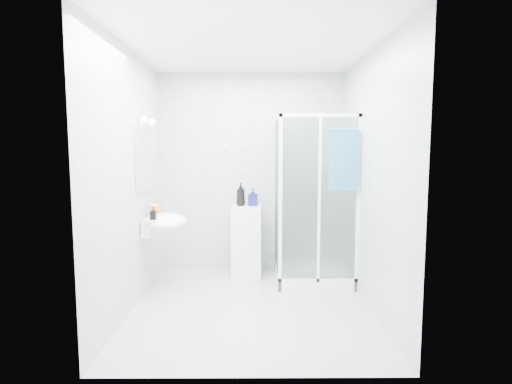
{
  "coord_description": "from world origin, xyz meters",
  "views": [
    {
      "loc": [
        0.03,
        -3.97,
        1.6
      ],
      "look_at": [
        0.05,
        0.35,
        1.15
      ],
      "focal_mm": 28.0,
      "sensor_mm": 36.0,
      "label": 1
    }
  ],
  "objects_px": {
    "shampoo_bottle_a": "(241,194)",
    "shampoo_bottle_b": "(253,197)",
    "wall_basin": "(164,222)",
    "storage_cabinet": "(247,241)",
    "soap_dispenser_black": "(153,213)",
    "hand_towel": "(344,158)",
    "shower_enclosure": "(307,246)",
    "soap_dispenser_orange": "(156,208)"
  },
  "relations": [
    {
      "from": "hand_towel",
      "to": "soap_dispenser_orange",
      "type": "bearing_deg",
      "value": 174.14
    },
    {
      "from": "wall_basin",
      "to": "storage_cabinet",
      "type": "relative_size",
      "value": 0.62
    },
    {
      "from": "shampoo_bottle_a",
      "to": "shampoo_bottle_b",
      "type": "height_order",
      "value": "shampoo_bottle_a"
    },
    {
      "from": "wall_basin",
      "to": "soap_dispenser_black",
      "type": "height_order",
      "value": "wall_basin"
    },
    {
      "from": "shampoo_bottle_a",
      "to": "shampoo_bottle_b",
      "type": "distance_m",
      "value": 0.16
    },
    {
      "from": "storage_cabinet",
      "to": "shampoo_bottle_b",
      "type": "distance_m",
      "value": 0.57
    },
    {
      "from": "shampoo_bottle_b",
      "to": "soap_dispenser_black",
      "type": "height_order",
      "value": "shampoo_bottle_b"
    },
    {
      "from": "storage_cabinet",
      "to": "soap_dispenser_black",
      "type": "xyz_separation_m",
      "value": [
        -0.99,
        -0.75,
        0.48
      ]
    },
    {
      "from": "shampoo_bottle_b",
      "to": "soap_dispenser_black",
      "type": "relative_size",
      "value": 1.61
    },
    {
      "from": "storage_cabinet",
      "to": "shampoo_bottle_b",
      "type": "relative_size",
      "value": 4.07
    },
    {
      "from": "wall_basin",
      "to": "shampoo_bottle_a",
      "type": "height_order",
      "value": "shampoo_bottle_a"
    },
    {
      "from": "storage_cabinet",
      "to": "shampoo_bottle_b",
      "type": "xyz_separation_m",
      "value": [
        0.08,
        0.01,
        0.56
      ]
    },
    {
      "from": "shower_enclosure",
      "to": "soap_dispenser_black",
      "type": "bearing_deg",
      "value": -163.6
    },
    {
      "from": "shampoo_bottle_a",
      "to": "soap_dispenser_black",
      "type": "distance_m",
      "value": 1.2
    },
    {
      "from": "wall_basin",
      "to": "storage_cabinet",
      "type": "xyz_separation_m",
      "value": [
        0.92,
        0.56,
        -0.35
      ]
    },
    {
      "from": "storage_cabinet",
      "to": "soap_dispenser_black",
      "type": "bearing_deg",
      "value": -140.35
    },
    {
      "from": "shower_enclosure",
      "to": "soap_dispenser_orange",
      "type": "relative_size",
      "value": 12.23
    },
    {
      "from": "soap_dispenser_black",
      "to": "storage_cabinet",
      "type": "bearing_deg",
      "value": 37.44
    },
    {
      "from": "hand_towel",
      "to": "shower_enclosure",
      "type": "bearing_deg",
      "value": 129.77
    },
    {
      "from": "shampoo_bottle_b",
      "to": "hand_towel",
      "type": "bearing_deg",
      "value": -33.89
    },
    {
      "from": "hand_towel",
      "to": "shampoo_bottle_b",
      "type": "xyz_separation_m",
      "value": [
        -0.99,
        0.66,
        -0.5
      ]
    },
    {
      "from": "shampoo_bottle_a",
      "to": "soap_dispenser_black",
      "type": "xyz_separation_m",
      "value": [
        -0.91,
        -0.78,
        -0.12
      ]
    },
    {
      "from": "shower_enclosure",
      "to": "storage_cabinet",
      "type": "distance_m",
      "value": 0.78
    },
    {
      "from": "storage_cabinet",
      "to": "hand_towel",
      "type": "height_order",
      "value": "hand_towel"
    },
    {
      "from": "storage_cabinet",
      "to": "shampoo_bottle_a",
      "type": "height_order",
      "value": "shampoo_bottle_a"
    },
    {
      "from": "soap_dispenser_orange",
      "to": "storage_cabinet",
      "type": "bearing_deg",
      "value": 22.71
    },
    {
      "from": "wall_basin",
      "to": "shampoo_bottle_b",
      "type": "relative_size",
      "value": 2.53
    },
    {
      "from": "shower_enclosure",
      "to": "shampoo_bottle_a",
      "type": "bearing_deg",
      "value": 161.57
    },
    {
      "from": "shower_enclosure",
      "to": "soap_dispenser_orange",
      "type": "height_order",
      "value": "shower_enclosure"
    },
    {
      "from": "hand_towel",
      "to": "soap_dispenser_black",
      "type": "bearing_deg",
      "value": -177.07
    },
    {
      "from": "shampoo_bottle_b",
      "to": "soap_dispenser_orange",
      "type": "relative_size",
      "value": 1.36
    },
    {
      "from": "shower_enclosure",
      "to": "hand_towel",
      "type": "height_order",
      "value": "shower_enclosure"
    },
    {
      "from": "wall_basin",
      "to": "shampoo_bottle_b",
      "type": "xyz_separation_m",
      "value": [
        1.0,
        0.58,
        0.22
      ]
    },
    {
      "from": "shower_enclosure",
      "to": "shampoo_bottle_a",
      "type": "distance_m",
      "value": 1.04
    },
    {
      "from": "storage_cabinet",
      "to": "hand_towel",
      "type": "xyz_separation_m",
      "value": [
        1.07,
        -0.65,
        1.07
      ]
    },
    {
      "from": "shampoo_bottle_b",
      "to": "soap_dispenser_orange",
      "type": "distance_m",
      "value": 1.2
    },
    {
      "from": "wall_basin",
      "to": "storage_cabinet",
      "type": "bearing_deg",
      "value": 31.5
    },
    {
      "from": "shower_enclosure",
      "to": "soap_dispenser_black",
      "type": "height_order",
      "value": "shower_enclosure"
    },
    {
      "from": "soap_dispenser_orange",
      "to": "shampoo_bottle_b",
      "type": "bearing_deg",
      "value": 21.87
    },
    {
      "from": "hand_towel",
      "to": "shampoo_bottle_b",
      "type": "relative_size",
      "value": 3.02
    },
    {
      "from": "soap_dispenser_orange",
      "to": "soap_dispenser_black",
      "type": "relative_size",
      "value": 1.19
    },
    {
      "from": "hand_towel",
      "to": "shampoo_bottle_b",
      "type": "height_order",
      "value": "hand_towel"
    }
  ]
}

